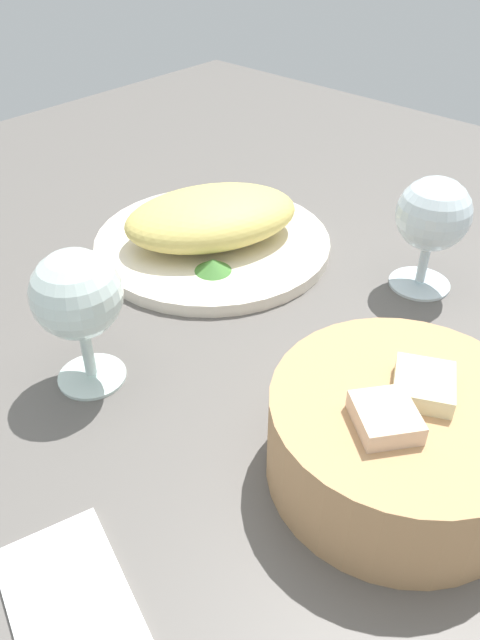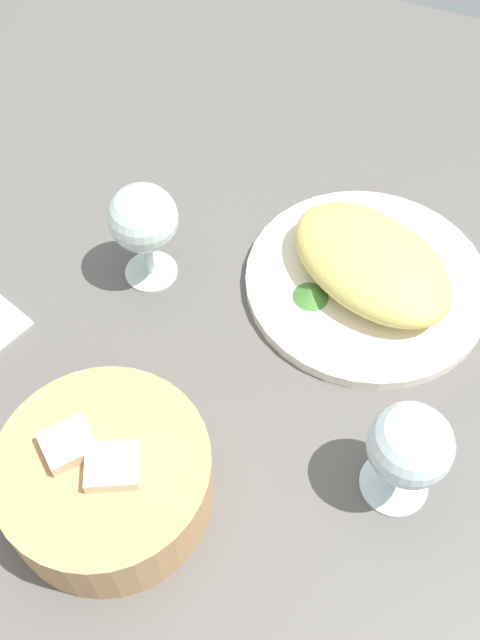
{
  "view_description": "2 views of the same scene",
  "coord_description": "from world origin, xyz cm",
  "px_view_note": "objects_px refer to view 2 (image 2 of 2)",
  "views": [
    {
      "loc": [
        33.34,
        31.1,
        37.0
      ],
      "look_at": [
        0.48,
        1.21,
        3.38
      ],
      "focal_mm": 34.91,
      "sensor_mm": 36.0,
      "label": 1
    },
    {
      "loc": [
        -17.51,
        38.21,
        64.36
      ],
      "look_at": [
        -0.63,
        -1.52,
        3.18
      ],
      "focal_mm": 40.84,
      "sensor_mm": 36.0,
      "label": 2
    }
  ],
  "objects_px": {
    "plate": "(367,282)",
    "wine_glass_near": "(143,221)",
    "bread_basket": "(106,478)",
    "wine_glass_far": "(409,448)"
  },
  "relations": [
    {
      "from": "plate",
      "to": "wine_glass_near",
      "type": "distance_m",
      "value": 0.25
    },
    {
      "from": "wine_glass_near",
      "to": "wine_glass_far",
      "type": "relative_size",
      "value": 1.04
    },
    {
      "from": "plate",
      "to": "wine_glass_near",
      "type": "relative_size",
      "value": 2.14
    },
    {
      "from": "wine_glass_far",
      "to": "plate",
      "type": "bearing_deg",
      "value": -66.44
    },
    {
      "from": "plate",
      "to": "bread_basket",
      "type": "height_order",
      "value": "bread_basket"
    },
    {
      "from": "bread_basket",
      "to": "wine_glass_far",
      "type": "height_order",
      "value": "wine_glass_far"
    },
    {
      "from": "plate",
      "to": "bread_basket",
      "type": "bearing_deg",
      "value": 66.33
    },
    {
      "from": "bread_basket",
      "to": "wine_glass_far",
      "type": "xyz_separation_m",
      "value": [
        -0.24,
        -0.11,
        0.04
      ]
    },
    {
      "from": "wine_glass_near",
      "to": "wine_glass_far",
      "type": "distance_m",
      "value": 0.35
    },
    {
      "from": "plate",
      "to": "wine_glass_near",
      "type": "height_order",
      "value": "wine_glass_near"
    }
  ]
}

